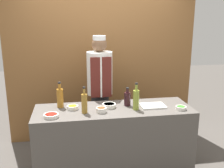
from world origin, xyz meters
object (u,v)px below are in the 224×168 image
(sauce_bowl_green, at_px, (181,108))
(sauce_bowl_orange, at_px, (73,107))
(sauce_bowl_purple, at_px, (109,105))
(chef_center, at_px, (100,91))
(cutting_board, at_px, (153,106))
(bottle_oil, at_px, (136,99))
(sauce_bowl_red, at_px, (51,116))
(sauce_bowl_brown, at_px, (101,110))
(bottle_amber, at_px, (60,97))
(bottle_wine, at_px, (127,99))
(bottle_vinegar, at_px, (84,103))

(sauce_bowl_green, height_order, sauce_bowl_orange, sauce_bowl_orange)
(sauce_bowl_purple, distance_m, chef_center, 0.56)
(cutting_board, xyz_separation_m, bottle_oil, (-0.24, -0.07, 0.12))
(sauce_bowl_orange, relative_size, sauce_bowl_red, 0.79)
(chef_center, bearing_deg, sauce_bowl_brown, -95.40)
(cutting_board, distance_m, bottle_amber, 1.17)
(cutting_board, relative_size, bottle_wine, 1.27)
(sauce_bowl_green, height_order, sauce_bowl_brown, sauce_bowl_brown)
(sauce_bowl_green, relative_size, sauce_bowl_orange, 0.97)
(sauce_bowl_orange, distance_m, bottle_vinegar, 0.23)
(sauce_bowl_brown, bearing_deg, bottle_oil, 3.49)
(sauce_bowl_brown, relative_size, bottle_vinegar, 0.39)
(sauce_bowl_green, relative_size, cutting_board, 0.43)
(bottle_wine, bearing_deg, sauce_bowl_brown, -152.29)
(chef_center, bearing_deg, bottle_amber, -140.59)
(bottle_wine, bearing_deg, sauce_bowl_purple, -172.55)
(sauce_bowl_green, distance_m, chef_center, 1.20)
(sauce_bowl_red, bearing_deg, sauce_bowl_purple, 17.96)
(bottle_vinegar, bearing_deg, sauce_bowl_purple, 25.21)
(sauce_bowl_purple, height_order, chef_center, chef_center)
(chef_center, bearing_deg, bottle_vinegar, -110.57)
(sauce_bowl_purple, height_order, bottle_amber, bottle_amber)
(sauce_bowl_brown, xyz_separation_m, bottle_amber, (-0.48, 0.26, 0.10))
(sauce_bowl_orange, xyz_separation_m, sauce_bowl_purple, (0.45, -0.00, 0.00))
(sauce_bowl_green, relative_size, bottle_amber, 0.40)
(sauce_bowl_orange, relative_size, bottle_amber, 0.41)
(sauce_bowl_purple, height_order, bottle_vinegar, bottle_vinegar)
(bottle_amber, distance_m, bottle_oil, 0.94)
(sauce_bowl_purple, relative_size, bottle_wine, 0.71)
(sauce_bowl_green, xyz_separation_m, sauce_bowl_red, (-1.55, -0.00, 0.00))
(bottle_vinegar, relative_size, bottle_oil, 0.95)
(sauce_bowl_green, bearing_deg, chef_center, 139.22)
(cutting_board, relative_size, chef_center, 0.18)
(bottle_oil, bearing_deg, bottle_amber, 165.48)
(sauce_bowl_green, bearing_deg, bottle_wine, 157.71)
(bottle_vinegar, bearing_deg, bottle_wine, 17.90)
(sauce_bowl_orange, height_order, bottle_amber, bottle_amber)
(cutting_board, relative_size, bottle_vinegar, 0.95)
(sauce_bowl_brown, xyz_separation_m, bottle_vinegar, (-0.20, 0.01, 0.09))
(bottle_amber, relative_size, chef_center, 0.19)
(sauce_bowl_purple, xyz_separation_m, bottle_amber, (-0.60, 0.11, 0.10))
(sauce_bowl_orange, relative_size, sauce_bowl_purple, 0.79)
(bottle_wine, bearing_deg, sauce_bowl_red, -164.66)
(bottle_vinegar, distance_m, bottle_amber, 0.38)
(sauce_bowl_brown, bearing_deg, sauce_bowl_orange, 154.84)
(sauce_bowl_purple, height_order, bottle_wine, bottle_wine)
(sauce_bowl_green, distance_m, bottle_amber, 1.50)
(sauce_bowl_purple, height_order, bottle_oil, bottle_oil)
(sauce_bowl_brown, bearing_deg, bottle_wine, 27.71)
(sauce_bowl_green, bearing_deg, sauce_bowl_brown, 176.21)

